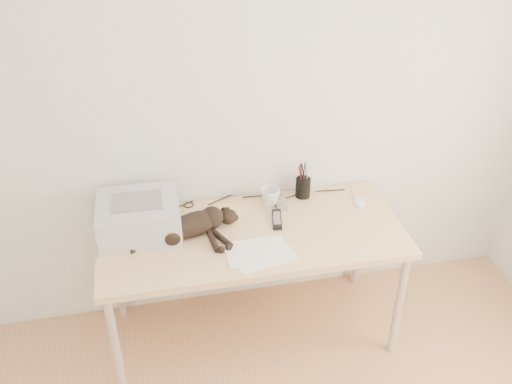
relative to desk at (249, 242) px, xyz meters
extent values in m
plane|color=silver|center=(0.00, 0.27, 0.69)|extent=(3.50, 0.00, 3.50)
cube|color=#E2B784|center=(0.00, -0.09, 0.11)|extent=(1.60, 0.70, 0.04)
cylinder|color=silver|center=(-0.75, -0.39, -0.26)|extent=(0.04, 0.04, 0.70)
cylinder|color=silver|center=(0.75, -0.39, -0.26)|extent=(0.04, 0.04, 0.70)
cylinder|color=silver|center=(-0.75, 0.21, -0.26)|extent=(0.04, 0.04, 0.70)
cylinder|color=silver|center=(0.75, 0.21, -0.26)|extent=(0.04, 0.04, 0.70)
cube|color=#E2B784|center=(0.00, 0.24, -0.21)|extent=(1.48, 0.02, 0.60)
cube|color=#BBBBC0|center=(-0.57, 0.04, 0.23)|extent=(0.42, 0.36, 0.19)
cube|color=black|center=(-0.57, 0.04, 0.24)|extent=(0.35, 0.03, 0.11)
cube|color=slate|center=(-0.57, 0.04, 0.33)|extent=(0.25, 0.18, 0.01)
cube|color=white|center=(0.02, -0.28, 0.14)|extent=(0.34, 0.27, 0.00)
cube|color=white|center=(-0.01, -0.26, 0.14)|extent=(0.30, 0.21, 0.00)
ellipsoid|color=black|center=(-0.30, -0.04, 0.20)|extent=(0.33, 0.22, 0.13)
sphere|color=black|center=(-0.41, -0.09, 0.19)|extent=(0.13, 0.13, 0.13)
ellipsoid|color=black|center=(-0.11, 0.01, 0.18)|extent=(0.11, 0.11, 0.08)
cone|color=black|center=(-0.13, 0.05, 0.21)|extent=(0.04, 0.05, 0.04)
cone|color=black|center=(-0.10, 0.05, 0.21)|extent=(0.04, 0.05, 0.04)
cylinder|color=black|center=(-0.21, -0.14, 0.15)|extent=(0.09, 0.18, 0.03)
cylinder|color=black|center=(-0.17, -0.12, 0.15)|extent=(0.09, 0.18, 0.03)
cylinder|color=black|center=(-0.55, -0.09, 0.15)|extent=(0.19, 0.08, 0.02)
imported|color=white|center=(0.15, 0.14, 0.18)|extent=(0.15, 0.15, 0.10)
cylinder|color=black|center=(0.35, 0.19, 0.19)|extent=(0.08, 0.08, 0.12)
cylinder|color=#990C0C|center=(0.34, 0.19, 0.27)|extent=(0.01, 0.01, 0.16)
cylinder|color=navy|center=(0.36, 0.20, 0.27)|extent=(0.01, 0.01, 0.16)
cylinder|color=black|center=(0.35, 0.18, 0.27)|extent=(0.01, 0.01, 0.16)
cube|color=slate|center=(0.20, 0.16, 0.14)|extent=(0.06, 0.20, 0.02)
cube|color=black|center=(0.15, -0.02, 0.14)|extent=(0.08, 0.18, 0.02)
ellipsoid|color=white|center=(0.65, 0.05, 0.15)|extent=(0.10, 0.12, 0.04)
camera|label=1|loc=(-0.46, -2.43, 1.94)|focal=40.00mm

